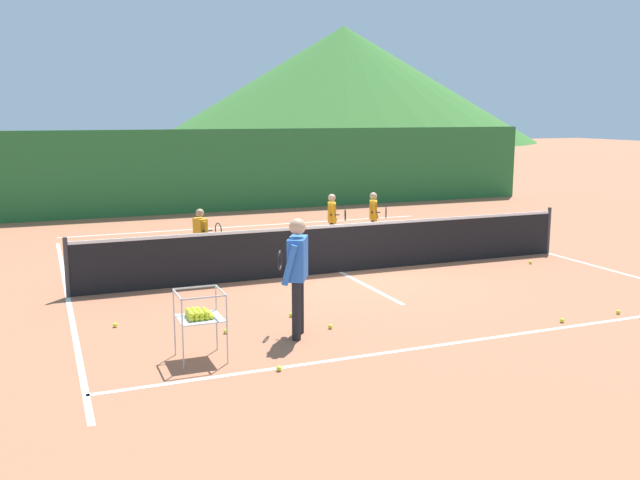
{
  "coord_description": "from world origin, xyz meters",
  "views": [
    {
      "loc": [
        -5.48,
        -12.48,
        3.13
      ],
      "look_at": [
        -0.78,
        -0.83,
        0.85
      ],
      "focal_mm": 39.19,
      "sensor_mm": 36.0,
      "label": 1
    }
  ],
  "objects_px": {
    "tennis_ball_6": "(226,331)",
    "tennis_ball_0": "(618,312)",
    "tennis_ball_2": "(330,327)",
    "tennis_net": "(340,248)",
    "tennis_ball_4": "(115,325)",
    "ball_cart": "(199,315)",
    "tennis_ball_7": "(279,368)",
    "student_0": "(201,233)",
    "student_1": "(332,216)",
    "tennis_ball_8": "(562,320)",
    "tennis_ball_1": "(530,262)",
    "instructor": "(297,266)",
    "tennis_ball_3": "(291,315)",
    "student_2": "(374,214)"
  },
  "relations": [
    {
      "from": "tennis_ball_0",
      "to": "ball_cart",
      "type": "bearing_deg",
      "value": 176.19
    },
    {
      "from": "tennis_ball_8",
      "to": "student_2",
      "type": "bearing_deg",
      "value": 88.61
    },
    {
      "from": "tennis_net",
      "to": "instructor",
      "type": "height_order",
      "value": "instructor"
    },
    {
      "from": "student_2",
      "to": "student_1",
      "type": "bearing_deg",
      "value": -177.32
    },
    {
      "from": "tennis_net",
      "to": "tennis_ball_8",
      "type": "xyz_separation_m",
      "value": [
        1.75,
        -4.39,
        -0.47
      ]
    },
    {
      "from": "student_0",
      "to": "tennis_ball_2",
      "type": "relative_size",
      "value": 18.18
    },
    {
      "from": "tennis_ball_1",
      "to": "tennis_ball_7",
      "type": "height_order",
      "value": "same"
    },
    {
      "from": "tennis_ball_4",
      "to": "student_1",
      "type": "bearing_deg",
      "value": 39.42
    },
    {
      "from": "student_0",
      "to": "tennis_ball_7",
      "type": "xyz_separation_m",
      "value": [
        -0.4,
        -6.08,
        -0.71
      ]
    },
    {
      "from": "tennis_ball_0",
      "to": "tennis_ball_2",
      "type": "xyz_separation_m",
      "value": [
        -4.53,
        1.0,
        0.0
      ]
    },
    {
      "from": "tennis_ball_4",
      "to": "tennis_net",
      "type": "bearing_deg",
      "value": 24.57
    },
    {
      "from": "student_0",
      "to": "student_1",
      "type": "relative_size",
      "value": 0.96
    },
    {
      "from": "tennis_ball_4",
      "to": "tennis_ball_7",
      "type": "relative_size",
      "value": 1.0
    },
    {
      "from": "tennis_net",
      "to": "tennis_ball_8",
      "type": "height_order",
      "value": "tennis_net"
    },
    {
      "from": "tennis_ball_0",
      "to": "tennis_ball_3",
      "type": "distance_m",
      "value": 5.18
    },
    {
      "from": "student_2",
      "to": "tennis_ball_8",
      "type": "relative_size",
      "value": 18.78
    },
    {
      "from": "tennis_net",
      "to": "student_0",
      "type": "relative_size",
      "value": 8.38
    },
    {
      "from": "student_1",
      "to": "tennis_ball_0",
      "type": "bearing_deg",
      "value": -72.79
    },
    {
      "from": "tennis_ball_1",
      "to": "tennis_ball_4",
      "type": "relative_size",
      "value": 1.0
    },
    {
      "from": "tennis_net",
      "to": "tennis_ball_6",
      "type": "distance_m",
      "value": 4.36
    },
    {
      "from": "tennis_ball_1",
      "to": "tennis_ball_4",
      "type": "distance_m",
      "value": 8.71
    },
    {
      "from": "tennis_ball_1",
      "to": "tennis_ball_7",
      "type": "bearing_deg",
      "value": -150.52
    },
    {
      "from": "tennis_ball_8",
      "to": "tennis_ball_6",
      "type": "bearing_deg",
      "value": 164.1
    },
    {
      "from": "student_0",
      "to": "instructor",
      "type": "bearing_deg",
      "value": -86.63
    },
    {
      "from": "tennis_ball_2",
      "to": "tennis_ball_3",
      "type": "bearing_deg",
      "value": 112.62
    },
    {
      "from": "tennis_ball_0",
      "to": "tennis_ball_4",
      "type": "relative_size",
      "value": 1.0
    },
    {
      "from": "tennis_ball_0",
      "to": "tennis_ball_8",
      "type": "xyz_separation_m",
      "value": [
        -1.14,
        -0.03,
        0.0
      ]
    },
    {
      "from": "tennis_ball_0",
      "to": "tennis_ball_2",
      "type": "height_order",
      "value": "same"
    },
    {
      "from": "tennis_ball_1",
      "to": "tennis_ball_2",
      "type": "bearing_deg",
      "value": -155.65
    },
    {
      "from": "tennis_ball_2",
      "to": "ball_cart",
      "type": "bearing_deg",
      "value": -164.68
    },
    {
      "from": "tennis_ball_0",
      "to": "tennis_ball_2",
      "type": "relative_size",
      "value": 1.0
    },
    {
      "from": "ball_cart",
      "to": "tennis_ball_4",
      "type": "bearing_deg",
      "value": 115.53
    },
    {
      "from": "tennis_ball_1",
      "to": "tennis_ball_4",
      "type": "xyz_separation_m",
      "value": [
        -8.61,
        -1.3,
        0.0
      ]
    },
    {
      "from": "tennis_net",
      "to": "tennis_ball_4",
      "type": "xyz_separation_m",
      "value": [
        -4.57,
        -2.09,
        -0.47
      ]
    },
    {
      "from": "tennis_ball_6",
      "to": "tennis_ball_0",
      "type": "bearing_deg",
      "value": -12.71
    },
    {
      "from": "tennis_ball_2",
      "to": "student_1",
      "type": "bearing_deg",
      "value": 66.72
    },
    {
      "from": "student_1",
      "to": "tennis_ball_7",
      "type": "height_order",
      "value": "student_1"
    },
    {
      "from": "tennis_ball_0",
      "to": "tennis_net",
      "type": "bearing_deg",
      "value": 123.58
    },
    {
      "from": "tennis_ball_0",
      "to": "tennis_ball_7",
      "type": "xyz_separation_m",
      "value": [
        -5.79,
        -0.34,
        0.0
      ]
    },
    {
      "from": "tennis_net",
      "to": "tennis_ball_6",
      "type": "relative_size",
      "value": 152.26
    },
    {
      "from": "tennis_ball_3",
      "to": "tennis_ball_6",
      "type": "height_order",
      "value": "same"
    },
    {
      "from": "tennis_ball_1",
      "to": "tennis_ball_2",
      "type": "height_order",
      "value": "same"
    },
    {
      "from": "ball_cart",
      "to": "tennis_ball_1",
      "type": "distance_m",
      "value": 8.36
    },
    {
      "from": "tennis_net",
      "to": "ball_cart",
      "type": "bearing_deg",
      "value": -133.29
    },
    {
      "from": "tennis_ball_2",
      "to": "tennis_ball_8",
      "type": "relative_size",
      "value": 1.0
    },
    {
      "from": "tennis_ball_6",
      "to": "tennis_ball_7",
      "type": "height_order",
      "value": "same"
    },
    {
      "from": "instructor",
      "to": "tennis_ball_0",
      "type": "xyz_separation_m",
      "value": [
        5.1,
        -0.86,
        -0.99
      ]
    },
    {
      "from": "ball_cart",
      "to": "instructor",
      "type": "bearing_deg",
      "value": 15.77
    },
    {
      "from": "tennis_ball_0",
      "to": "tennis_ball_1",
      "type": "height_order",
      "value": "same"
    },
    {
      "from": "tennis_ball_0",
      "to": "tennis_ball_3",
      "type": "xyz_separation_m",
      "value": [
        -4.86,
        1.8,
        0.0
      ]
    }
  ]
}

